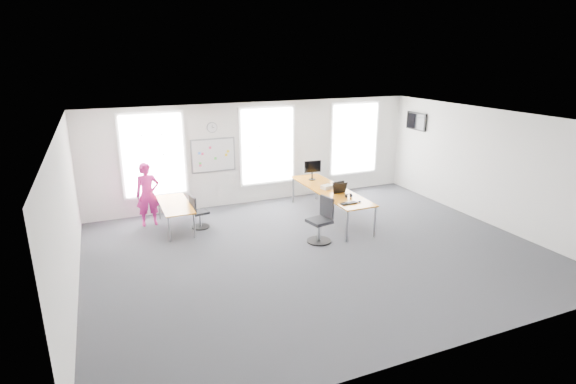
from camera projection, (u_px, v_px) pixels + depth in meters
name	position (u px, v px, depth m)	size (l,w,h in m)	color
floor	(317.00, 251.00, 10.30)	(10.00, 10.00, 0.00)	#2D2D33
ceiling	(319.00, 120.00, 9.41)	(10.00, 10.00, 0.00)	white
wall_back	(258.00, 153.00, 13.37)	(10.00, 10.00, 0.00)	white
wall_front	(445.00, 263.00, 6.34)	(10.00, 10.00, 0.00)	white
wall_left	(67.00, 220.00, 7.99)	(10.00, 10.00, 0.00)	white
wall_right	(489.00, 167.00, 11.72)	(10.00, 10.00, 0.00)	white
window_left	(153.00, 155.00, 12.17)	(1.60, 0.06, 2.20)	white
window_mid	(267.00, 146.00, 13.40)	(1.60, 0.06, 2.20)	white
window_right	(354.00, 139.00, 14.52)	(1.60, 0.06, 2.20)	white
desk_right	(330.00, 191.00, 12.16)	(0.89, 3.35, 0.82)	#C5761A
desk_left	(175.00, 206.00, 11.48)	(0.72, 1.81, 0.66)	#C5761A
chair_right	(321.00, 222.00, 10.71)	(0.59, 0.58, 1.09)	black
chair_left	(198.00, 214.00, 11.56)	(0.47, 0.47, 0.87)	black
person	(148.00, 194.00, 11.65)	(0.61, 0.40, 1.67)	#C91E7A
whiteboard	(213.00, 155.00, 12.83)	(1.20, 0.03, 0.90)	silver
wall_clock	(212.00, 127.00, 12.59)	(0.30, 0.30, 0.04)	gray
tv	(416.00, 121.00, 14.10)	(0.06, 0.90, 0.55)	black
keyboard	(349.00, 203.00, 10.99)	(0.43, 0.15, 0.02)	black
mouse	(360.00, 202.00, 11.09)	(0.06, 0.10, 0.04)	black
lens_cap	(351.00, 199.00, 11.34)	(0.06, 0.06, 0.01)	black
headphones	(349.00, 196.00, 11.46)	(0.18, 0.09, 0.10)	black
laptop_sleeve	(340.00, 188.00, 11.78)	(0.38, 0.24, 0.30)	black
paper_stack	(327.00, 187.00, 12.20)	(0.29, 0.22, 0.10)	beige
monitor	(312.00, 168.00, 12.97)	(0.51, 0.21, 0.57)	black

